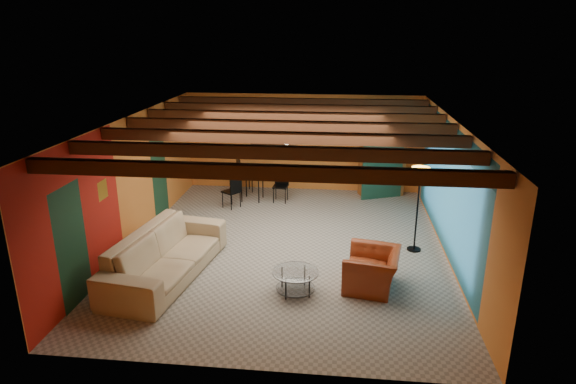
# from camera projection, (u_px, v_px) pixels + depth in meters

# --- Properties ---
(room) EXTENTS (6.52, 8.01, 2.71)m
(room) POSITION_uv_depth(u_px,v_px,m) (288.00, 136.00, 9.76)
(room) COLOR gray
(room) RESTS_ON ground
(sofa) EXTENTS (1.61, 3.15, 0.88)m
(sofa) POSITION_uv_depth(u_px,v_px,m) (166.00, 254.00, 9.04)
(sofa) COLOR tan
(sofa) RESTS_ON ground
(armchair) EXTENTS (1.08, 1.19, 0.68)m
(armchair) POSITION_uv_depth(u_px,v_px,m) (372.00, 270.00, 8.66)
(armchair) COLOR maroon
(armchair) RESTS_ON ground
(coffee_table) EXTENTS (1.00, 1.00, 0.42)m
(coffee_table) POSITION_uv_depth(u_px,v_px,m) (295.00, 282.00, 8.52)
(coffee_table) COLOR white
(coffee_table) RESTS_ON ground
(dining_table) EXTENTS (2.02, 2.02, 0.98)m
(dining_table) POSITION_uv_depth(u_px,v_px,m) (252.00, 182.00, 13.10)
(dining_table) COLOR silver
(dining_table) RESTS_ON ground
(armoire) EXTENTS (1.25, 0.94, 1.98)m
(armoire) POSITION_uv_depth(u_px,v_px,m) (382.00, 160.00, 13.36)
(armoire) COLOR brown
(armoire) RESTS_ON ground
(floor_lamp) EXTENTS (0.44, 0.44, 1.79)m
(floor_lamp) POSITION_uv_depth(u_px,v_px,m) (417.00, 210.00, 9.96)
(floor_lamp) COLOR black
(floor_lamp) RESTS_ON ground
(ceiling_fan) EXTENTS (1.50, 1.50, 0.44)m
(ceiling_fan) POSITION_uv_depth(u_px,v_px,m) (287.00, 137.00, 9.66)
(ceiling_fan) COLOR #472614
(ceiling_fan) RESTS_ON ceiling
(painting) EXTENTS (1.05, 0.03, 0.65)m
(painting) POSITION_uv_depth(u_px,v_px,m) (271.00, 132.00, 13.71)
(painting) COLOR black
(painting) RESTS_ON wall_back
(potted_plant) EXTENTS (0.44, 0.40, 0.43)m
(potted_plant) POSITION_uv_depth(u_px,v_px,m) (385.00, 116.00, 12.98)
(potted_plant) COLOR #26661E
(potted_plant) RESTS_ON armoire
(vase) EXTENTS (0.23, 0.23, 0.20)m
(vase) POSITION_uv_depth(u_px,v_px,m) (252.00, 161.00, 12.92)
(vase) COLOR orange
(vase) RESTS_ON dining_table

